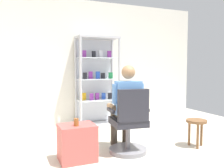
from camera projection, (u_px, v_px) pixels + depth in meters
back_wall at (75, 63)px, 5.25m from camera, size 6.00×0.10×2.70m
display_cabinet_main at (97, 81)px, 5.22m from camera, size 0.90×0.45×1.90m
office_chair at (129, 127)px, 3.50m from camera, size 0.59×0.56×0.96m
seated_shopkeeper at (126, 104)px, 3.63m from camera, size 0.52×0.60×1.29m
storage_crate at (77, 143)px, 3.25m from camera, size 0.48×0.39×0.49m
tea_glass at (76, 122)px, 3.17m from camera, size 0.06×0.06×0.10m
wooden_stool at (196, 125)px, 3.81m from camera, size 0.32×0.32×0.43m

